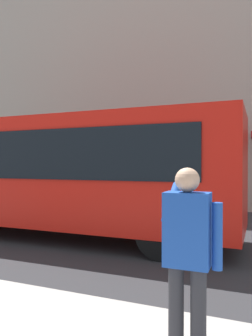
% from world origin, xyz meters
% --- Properties ---
extents(ground_plane, '(60.00, 60.00, 0.00)m').
position_xyz_m(ground_plane, '(0.00, 0.00, 0.00)').
color(ground_plane, '#2B2B2D').
extents(building_facade_far, '(28.00, 1.55, 12.00)m').
position_xyz_m(building_facade_far, '(-0.02, -6.80, 5.99)').
color(building_facade_far, '#A89E8E').
rests_on(building_facade_far, ground_plane).
extents(red_bus, '(9.05, 2.54, 3.08)m').
position_xyz_m(red_bus, '(3.17, 0.06, 1.68)').
color(red_bus, red).
rests_on(red_bus, ground_plane).
extents(pedestrian_photographer, '(0.53, 0.52, 1.70)m').
position_xyz_m(pedestrian_photographer, '(-1.04, 4.38, 1.14)').
color(pedestrian_photographer, '#2D2D33').
rests_on(pedestrian_photographer, sidewalk_curb).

